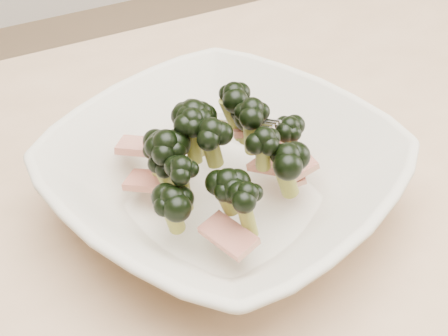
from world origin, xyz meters
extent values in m
cube|color=tan|center=(0.00, 0.00, 0.73)|extent=(1.20, 0.80, 0.04)
cylinder|color=tan|center=(0.55, 0.35, 0.35)|extent=(0.06, 0.06, 0.71)
imported|color=beige|center=(-0.04, 0.02, 0.79)|extent=(0.40, 0.40, 0.08)
cylinder|color=olive|center=(-0.01, 0.06, 0.82)|extent=(0.03, 0.02, 0.05)
ellipsoid|color=black|center=(-0.01, 0.06, 0.85)|extent=(0.04, 0.04, 0.03)
cylinder|color=olive|center=(-0.09, 0.00, 0.81)|extent=(0.02, 0.02, 0.04)
ellipsoid|color=black|center=(-0.09, 0.00, 0.84)|extent=(0.03, 0.03, 0.03)
cylinder|color=olive|center=(0.00, 0.05, 0.81)|extent=(0.02, 0.02, 0.03)
ellipsoid|color=black|center=(0.00, 0.05, 0.84)|extent=(0.04, 0.04, 0.03)
cylinder|color=olive|center=(-0.09, 0.06, 0.80)|extent=(0.02, 0.02, 0.03)
ellipsoid|color=black|center=(-0.09, 0.06, 0.82)|extent=(0.04, 0.04, 0.03)
cylinder|color=olive|center=(-0.06, 0.04, 0.83)|extent=(0.03, 0.02, 0.05)
ellipsoid|color=black|center=(-0.06, 0.04, 0.85)|extent=(0.04, 0.04, 0.03)
cylinder|color=olive|center=(0.03, 0.02, 0.80)|extent=(0.02, 0.02, 0.04)
ellipsoid|color=black|center=(0.03, 0.02, 0.83)|extent=(0.03, 0.03, 0.03)
cylinder|color=olive|center=(0.00, -0.02, 0.81)|extent=(0.03, 0.02, 0.04)
ellipsoid|color=black|center=(0.00, -0.02, 0.83)|extent=(0.04, 0.04, 0.03)
cylinder|color=olive|center=(-0.05, 0.01, 0.83)|extent=(0.02, 0.02, 0.03)
ellipsoid|color=black|center=(-0.05, 0.01, 0.85)|extent=(0.04, 0.04, 0.03)
cylinder|color=olive|center=(-0.04, 0.09, 0.80)|extent=(0.02, 0.02, 0.03)
ellipsoid|color=black|center=(-0.04, 0.09, 0.82)|extent=(0.03, 0.03, 0.03)
cylinder|color=olive|center=(-0.06, 0.03, 0.83)|extent=(0.01, 0.02, 0.04)
ellipsoid|color=black|center=(-0.06, 0.03, 0.86)|extent=(0.03, 0.03, 0.03)
cylinder|color=olive|center=(-0.01, 0.03, 0.83)|extent=(0.02, 0.02, 0.04)
ellipsoid|color=black|center=(-0.01, 0.03, 0.85)|extent=(0.04, 0.04, 0.03)
cylinder|color=olive|center=(-0.10, 0.03, 0.81)|extent=(0.02, 0.01, 0.03)
ellipsoid|color=black|center=(-0.10, 0.03, 0.82)|extent=(0.03, 0.03, 0.02)
cylinder|color=olive|center=(-0.01, 0.00, 0.82)|extent=(0.02, 0.02, 0.03)
ellipsoid|color=black|center=(-0.01, 0.00, 0.84)|extent=(0.04, 0.04, 0.03)
cylinder|color=olive|center=(-0.09, 0.03, 0.82)|extent=(0.02, 0.02, 0.04)
ellipsoid|color=black|center=(-0.09, 0.03, 0.84)|extent=(0.04, 0.04, 0.03)
cylinder|color=olive|center=(-0.05, 0.06, 0.82)|extent=(0.02, 0.02, 0.04)
ellipsoid|color=black|center=(-0.05, 0.06, 0.84)|extent=(0.04, 0.04, 0.03)
cylinder|color=olive|center=(-0.10, -0.01, 0.80)|extent=(0.02, 0.02, 0.04)
ellipsoid|color=black|center=(-0.10, -0.01, 0.82)|extent=(0.04, 0.04, 0.03)
cylinder|color=olive|center=(-0.05, -0.05, 0.81)|extent=(0.02, 0.02, 0.05)
ellipsoid|color=black|center=(-0.05, -0.05, 0.83)|extent=(0.03, 0.03, 0.03)
cylinder|color=olive|center=(-0.06, -0.02, 0.81)|extent=(0.02, 0.02, 0.03)
ellipsoid|color=black|center=(-0.06, -0.02, 0.83)|extent=(0.04, 0.04, 0.03)
cube|color=maroon|center=(-0.07, -0.05, 0.79)|extent=(0.04, 0.06, 0.01)
cube|color=maroon|center=(-0.09, 0.08, 0.80)|extent=(0.07, 0.06, 0.02)
cube|color=maroon|center=(0.03, 0.01, 0.79)|extent=(0.04, 0.05, 0.02)
cube|color=maroon|center=(0.00, 0.00, 0.80)|extent=(0.04, 0.06, 0.02)
cube|color=maroon|center=(-0.10, 0.05, 0.78)|extent=(0.06, 0.05, 0.02)
cube|color=maroon|center=(0.02, 0.00, 0.78)|extent=(0.03, 0.04, 0.02)
cube|color=maroon|center=(0.01, 0.05, 0.81)|extent=(0.04, 0.04, 0.01)
camera|label=1|loc=(-0.24, -0.37, 1.18)|focal=50.00mm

